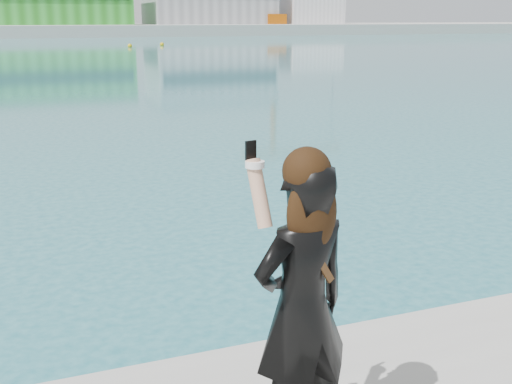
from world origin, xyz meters
TOP-DOWN VIEW (x-y plane):
  - far_quay at (0.00, 130.00)m, footprint 320.00×40.00m
  - ancillary_shed at (62.00, 126.00)m, footprint 12.00×10.00m
  - buoy_near at (12.94, 71.71)m, footprint 0.50×0.50m
  - buoy_extra at (17.27, 74.28)m, footprint 0.50×0.50m
  - woman at (0.54, -0.23)m, footprint 0.69×0.52m

SIDE VIEW (x-z plane):
  - buoy_near at x=12.94m, z-range -0.25..0.25m
  - buoy_extra at x=17.27m, z-range -0.25..0.25m
  - far_quay at x=0.00m, z-range 0.00..2.00m
  - woman at x=0.54m, z-range 0.81..2.62m
  - ancillary_shed at x=62.00m, z-range 2.00..8.00m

